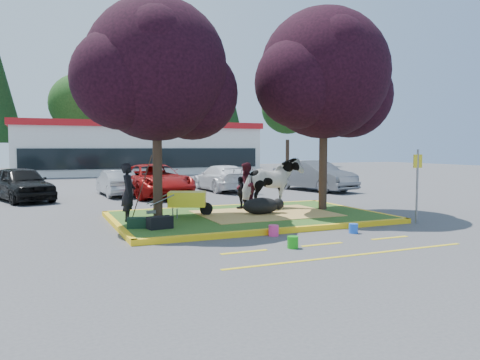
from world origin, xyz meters
name	(u,v)px	position (x,y,z in m)	size (l,w,h in m)	color
ground	(248,219)	(0.00, 0.00, 0.00)	(90.00, 90.00, 0.00)	#424244
median_island	(248,217)	(0.00, 0.00, 0.07)	(8.00, 5.00, 0.15)	#254D18
curb_near	(288,230)	(0.00, -2.58, 0.07)	(8.30, 0.16, 0.15)	yellow
curb_far	(219,207)	(0.00, 2.58, 0.07)	(8.30, 0.16, 0.15)	yellow
curb_left	(117,225)	(-4.08, 0.00, 0.07)	(0.16, 5.30, 0.15)	yellow
curb_right	(354,210)	(4.08, 0.00, 0.07)	(0.16, 5.30, 0.15)	yellow
straw_bedding	(265,213)	(0.60, 0.00, 0.15)	(4.20, 3.00, 0.01)	tan
tree_purple_left	(157,76)	(-2.78, 0.38, 4.36)	(5.06, 4.20, 6.51)	black
tree_purple_right	(325,80)	(2.92, 0.18, 4.56)	(5.30, 4.40, 6.82)	black
fire_lane_stripe_a	(244,252)	(-2.00, -4.20, 0.00)	(1.10, 0.12, 0.01)	yellow
fire_lane_stripe_b	(322,244)	(0.00, -4.20, 0.00)	(1.10, 0.12, 0.01)	yellow
fire_lane_stripe_c	(390,238)	(2.00, -4.20, 0.00)	(1.10, 0.12, 0.01)	yellow
fire_lane_long	(354,255)	(0.00, -5.40, 0.00)	(6.00, 0.10, 0.01)	yellow
retail_building	(138,148)	(2.00, 27.98, 2.25)	(20.40, 8.40, 4.40)	silver
treeline	(112,95)	(1.23, 37.61, 7.73)	(46.58, 7.80, 14.63)	black
cow	(272,183)	(1.27, 0.85, 1.04)	(0.97, 2.12, 1.79)	white
calf	(261,206)	(0.41, -0.07, 0.42)	(1.23, 0.69, 0.53)	black
handler	(128,192)	(-3.70, 0.22, 0.98)	(0.61, 0.40, 1.67)	black
visitor_a	(246,186)	(0.41, 1.09, 0.96)	(0.79, 0.61, 1.62)	#46141F
visitor_b	(240,193)	(0.31, 1.35, 0.71)	(0.66, 0.27, 1.12)	black
wheelbarrow	(188,199)	(-1.87, 0.39, 0.68)	(2.01, 1.06, 0.77)	black
gear_bag_dark	(160,223)	(-3.18, -1.42, 0.31)	(0.63, 0.34, 0.32)	black
gear_bag_green	(137,223)	(-3.70, -1.06, 0.29)	(0.51, 0.32, 0.27)	black
sign_post	(417,178)	(4.31, -2.70, 1.35)	(0.31, 0.06, 2.22)	slate
bucket_green	(293,242)	(-0.83, -4.27, 0.14)	(0.25, 0.25, 0.27)	#1A9D18
bucket_pink	(274,231)	(-0.55, -2.80, 0.14)	(0.26, 0.26, 0.28)	#F63687
bucket_blue	(353,228)	(1.57, -3.30, 0.13)	(0.24, 0.24, 0.26)	blue
car_black	(21,184)	(-6.76, 8.43, 0.74)	(1.75, 4.34, 1.48)	black
car_silver	(116,183)	(-2.73, 9.06, 0.60)	(1.27, 3.64, 1.20)	#9FA2A7
car_red	(154,180)	(-1.18, 8.03, 0.75)	(2.49, 5.40, 1.50)	#9A0E0C
car_white	(221,178)	(2.71, 9.45, 0.67)	(1.89, 4.64, 1.35)	white
car_grey	(314,176)	(7.22, 7.57, 0.79)	(1.68, 4.81, 1.58)	slate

